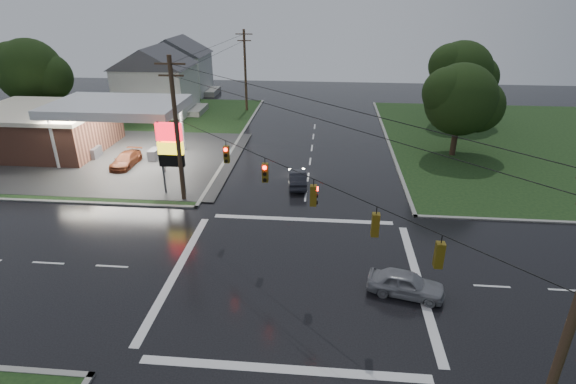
# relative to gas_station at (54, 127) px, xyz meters

# --- Properties ---
(ground) EXTENTS (120.00, 120.00, 0.00)m
(ground) POSITION_rel_gas_station_xyz_m (25.68, -19.70, -2.55)
(ground) COLOR black
(ground) RESTS_ON ground
(grass_nw) EXTENTS (36.00, 36.00, 0.08)m
(grass_nw) POSITION_rel_gas_station_xyz_m (-0.32, 6.30, -2.51)
(grass_nw) COLOR black
(grass_nw) RESTS_ON ground
(grass_ne) EXTENTS (36.00, 36.00, 0.08)m
(grass_ne) POSITION_rel_gas_station_xyz_m (51.68, 6.30, -2.51)
(grass_ne) COLOR black
(grass_ne) RESTS_ON ground
(gas_station) EXTENTS (26.20, 18.00, 5.60)m
(gas_station) POSITION_rel_gas_station_xyz_m (0.00, 0.00, 0.00)
(gas_station) COLOR #2D2D2D
(gas_station) RESTS_ON ground
(pylon_sign) EXTENTS (2.00, 0.35, 6.00)m
(pylon_sign) POSITION_rel_gas_station_xyz_m (15.18, -9.20, 1.46)
(pylon_sign) COLOR #59595E
(pylon_sign) RESTS_ON ground
(utility_pole_nw) EXTENTS (2.20, 0.32, 11.00)m
(utility_pole_nw) POSITION_rel_gas_station_xyz_m (16.18, -10.20, 3.17)
(utility_pole_nw) COLOR #382619
(utility_pole_nw) RESTS_ON ground
(utility_pole_se) EXTENTS (2.20, 0.32, 11.00)m
(utility_pole_se) POSITION_rel_gas_station_xyz_m (35.18, -29.20, 3.17)
(utility_pole_se) COLOR #382619
(utility_pole_se) RESTS_ON ground
(utility_pole_n) EXTENTS (2.20, 0.32, 10.50)m
(utility_pole_n) POSITION_rel_gas_station_xyz_m (16.18, 18.30, 2.92)
(utility_pole_n) COLOR #382619
(utility_pole_n) RESTS_ON ground
(traffic_signals) EXTENTS (26.87, 26.87, 1.47)m
(traffic_signals) POSITION_rel_gas_station_xyz_m (25.69, -19.72, 3.93)
(traffic_signals) COLOR black
(traffic_signals) RESTS_ON ground
(house_near) EXTENTS (11.05, 8.48, 8.60)m
(house_near) POSITION_rel_gas_station_xyz_m (4.73, 16.30, 1.86)
(house_near) COLOR silver
(house_near) RESTS_ON ground
(house_far) EXTENTS (11.05, 8.48, 8.60)m
(house_far) POSITION_rel_gas_station_xyz_m (3.73, 28.30, 1.86)
(house_far) COLOR silver
(house_far) RESTS_ON ground
(tree_nw_behind) EXTENTS (8.93, 7.60, 10.00)m
(tree_nw_behind) POSITION_rel_gas_station_xyz_m (-8.17, 10.29, 3.63)
(tree_nw_behind) COLOR black
(tree_nw_behind) RESTS_ON ground
(tree_ne_near) EXTENTS (7.99, 6.80, 8.98)m
(tree_ne_near) POSITION_rel_gas_station_xyz_m (39.82, 2.29, 3.01)
(tree_ne_near) COLOR black
(tree_ne_near) RESTS_ON ground
(tree_ne_far) EXTENTS (8.46, 7.20, 9.80)m
(tree_ne_far) POSITION_rel_gas_station_xyz_m (42.83, 14.29, 3.63)
(tree_ne_far) COLOR black
(tree_ne_far) RESTS_ON ground
(car_north) EXTENTS (1.81, 4.14, 1.32)m
(car_north) POSITION_rel_gas_station_xyz_m (24.88, -6.65, -1.89)
(car_north) COLOR black
(car_north) RESTS_ON ground
(car_crossing) EXTENTS (4.35, 2.56, 1.39)m
(car_crossing) POSITION_rel_gas_station_xyz_m (31.72, -20.86, -1.85)
(car_crossing) COLOR gray
(car_crossing) RESTS_ON ground
(car_pump) EXTENTS (1.88, 4.37, 1.25)m
(car_pump) POSITION_rel_gas_station_xyz_m (8.64, -3.53, -1.92)
(car_pump) COLOR #642C16
(car_pump) RESTS_ON ground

